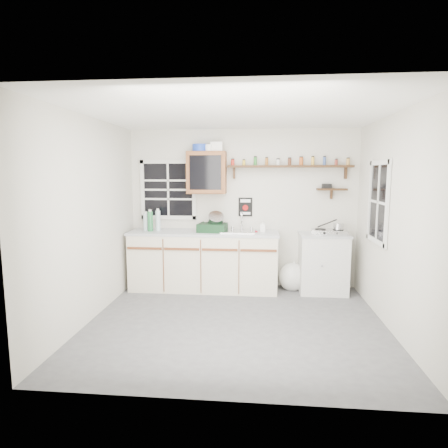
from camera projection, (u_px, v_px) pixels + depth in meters
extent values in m
cube|color=#49484B|center=(236.00, 323.00, 4.58)|extent=(3.60, 3.20, 0.02)
cube|color=white|center=(237.00, 112.00, 4.24)|extent=(3.60, 3.20, 0.02)
cube|color=beige|center=(89.00, 220.00, 4.58)|extent=(0.02, 3.20, 2.50)
cube|color=beige|center=(395.00, 224.00, 4.25)|extent=(0.02, 3.20, 2.50)
cube|color=beige|center=(242.00, 209.00, 6.00)|extent=(3.60, 0.02, 2.50)
cube|color=beige|center=(223.00, 249.00, 2.83)|extent=(3.60, 0.02, 2.50)
cube|color=beige|center=(204.00, 262.00, 5.86)|extent=(2.27, 0.60, 0.88)
cube|color=#AAADB2|center=(204.00, 233.00, 5.80)|extent=(2.31, 0.62, 0.04)
cube|color=brown|center=(144.00, 248.00, 5.60)|extent=(0.53, 0.02, 0.03)
cube|color=brown|center=(182.00, 249.00, 5.54)|extent=(0.53, 0.02, 0.03)
cube|color=brown|center=(220.00, 250.00, 5.49)|extent=(0.53, 0.02, 0.03)
cube|color=brown|center=(258.00, 251.00, 5.44)|extent=(0.53, 0.02, 0.03)
cube|color=beige|center=(323.00, 264.00, 5.72)|extent=(0.70, 0.55, 0.88)
cube|color=#AAADB2|center=(324.00, 235.00, 5.65)|extent=(0.73, 0.57, 0.03)
cube|color=#BBBABF|center=(238.00, 232.00, 5.75)|extent=(0.52, 0.44, 0.03)
cylinder|color=#BBBABF|center=(242.00, 222.00, 5.88)|extent=(0.02, 0.02, 0.28)
cylinder|color=#BBBABF|center=(242.00, 214.00, 5.80)|extent=(0.02, 0.14, 0.02)
cube|color=#5C3417|center=(207.00, 173.00, 5.82)|extent=(0.60, 0.30, 0.65)
cube|color=black|center=(205.00, 173.00, 5.66)|extent=(0.48, 0.02, 0.52)
cylinder|color=#1939A8|center=(200.00, 148.00, 5.78)|extent=(0.24, 0.24, 0.11)
cube|color=white|center=(217.00, 147.00, 5.75)|extent=(0.18, 0.15, 0.14)
cylinder|color=white|center=(209.00, 148.00, 5.71)|extent=(0.12, 0.12, 0.10)
cube|color=black|center=(289.00, 166.00, 5.75)|extent=(1.91, 0.18, 0.04)
cube|color=black|center=(234.00, 173.00, 5.88)|extent=(0.03, 0.10, 0.18)
cube|color=black|center=(346.00, 173.00, 5.72)|extent=(0.03, 0.10, 0.18)
cylinder|color=red|center=(233.00, 162.00, 5.82)|extent=(0.05, 0.05, 0.09)
cylinder|color=black|center=(233.00, 159.00, 5.81)|extent=(0.05, 0.05, 0.02)
cylinder|color=gold|center=(244.00, 163.00, 5.80)|extent=(0.05, 0.05, 0.08)
cylinder|color=black|center=(244.00, 160.00, 5.80)|extent=(0.04, 0.04, 0.02)
cylinder|color=#267226|center=(255.00, 161.00, 5.78)|extent=(0.05, 0.05, 0.12)
cylinder|color=black|center=(255.00, 157.00, 5.77)|extent=(0.04, 0.04, 0.02)
cylinder|color=#99591E|center=(267.00, 162.00, 5.77)|extent=(0.05, 0.05, 0.11)
cylinder|color=black|center=(267.00, 158.00, 5.76)|extent=(0.04, 0.04, 0.02)
cylinder|color=silver|center=(278.00, 162.00, 5.75)|extent=(0.06, 0.06, 0.09)
cylinder|color=black|center=(278.00, 159.00, 5.75)|extent=(0.05, 0.05, 0.02)
cylinder|color=#4C2614|center=(290.00, 162.00, 5.74)|extent=(0.05, 0.05, 0.10)
cylinder|color=black|center=(290.00, 158.00, 5.73)|extent=(0.05, 0.05, 0.02)
cylinder|color=#B24C19|center=(301.00, 161.00, 5.72)|extent=(0.06, 0.06, 0.12)
cylinder|color=black|center=(301.00, 157.00, 5.71)|extent=(0.05, 0.05, 0.02)
cylinder|color=gold|center=(313.00, 161.00, 5.70)|extent=(0.05, 0.05, 0.12)
cylinder|color=black|center=(313.00, 157.00, 5.69)|extent=(0.04, 0.04, 0.02)
cylinder|color=#334C8C|center=(324.00, 161.00, 5.69)|extent=(0.05, 0.05, 0.12)
cylinder|color=black|center=(325.00, 156.00, 5.68)|extent=(0.04, 0.04, 0.02)
cylinder|color=maroon|center=(336.00, 162.00, 5.67)|extent=(0.05, 0.05, 0.08)
cylinder|color=black|center=(336.00, 159.00, 5.67)|extent=(0.04, 0.04, 0.02)
cylinder|color=#BF8C3F|center=(348.00, 162.00, 5.66)|extent=(0.05, 0.05, 0.10)
cylinder|color=black|center=(348.00, 158.00, 5.65)|extent=(0.05, 0.05, 0.02)
cube|color=black|center=(332.00, 189.00, 5.74)|extent=(0.45, 0.15, 0.03)
cube|color=black|center=(331.00, 194.00, 5.79)|extent=(0.03, 0.08, 0.14)
cube|color=black|center=(327.00, 186.00, 5.74)|extent=(0.14, 0.10, 0.07)
cube|color=black|center=(245.00, 207.00, 5.97)|extent=(0.22, 0.01, 0.30)
cube|color=white|center=(245.00, 201.00, 5.95)|extent=(0.16, 0.00, 0.05)
cylinder|color=#A50C0C|center=(245.00, 208.00, 5.97)|extent=(0.09, 0.01, 0.09)
cube|color=white|center=(245.00, 213.00, 5.98)|extent=(0.16, 0.00, 0.04)
cube|color=black|center=(168.00, 190.00, 6.05)|extent=(0.85, 0.02, 0.90)
cube|color=silver|center=(168.00, 190.00, 6.05)|extent=(0.93, 0.03, 0.98)
cube|color=black|center=(379.00, 202.00, 4.76)|extent=(0.02, 0.70, 1.00)
cube|color=silver|center=(379.00, 202.00, 4.76)|extent=(0.03, 0.78, 1.08)
cylinder|color=silver|center=(146.00, 222.00, 5.87)|extent=(0.09, 0.09, 0.27)
cylinder|color=white|center=(146.00, 212.00, 5.85)|extent=(0.05, 0.05, 0.03)
cylinder|color=#236A39|center=(150.00, 221.00, 5.80)|extent=(0.08, 0.08, 0.31)
cylinder|color=white|center=(150.00, 211.00, 5.78)|extent=(0.05, 0.05, 0.03)
cylinder|color=silver|center=(158.00, 221.00, 5.87)|extent=(0.08, 0.08, 0.32)
cylinder|color=white|center=(158.00, 210.00, 5.84)|extent=(0.04, 0.04, 0.03)
cube|color=black|center=(212.00, 228.00, 5.76)|extent=(0.46, 0.37, 0.13)
cylinder|color=#BBBABF|center=(216.00, 219.00, 5.74)|extent=(0.30, 0.32, 0.26)
imported|color=silver|center=(263.00, 226.00, 5.76)|extent=(0.08, 0.09, 0.18)
cube|color=maroon|center=(252.00, 231.00, 5.74)|extent=(0.17, 0.15, 0.02)
cube|color=#BBBABF|center=(329.00, 232.00, 5.62)|extent=(0.55, 0.33, 0.07)
cylinder|color=black|center=(320.00, 229.00, 5.63)|extent=(0.16, 0.16, 0.01)
cylinder|color=black|center=(338.00, 229.00, 5.60)|extent=(0.16, 0.16, 0.01)
cylinder|color=#BBBABF|center=(338.00, 227.00, 5.60)|extent=(0.15, 0.15, 0.09)
cylinder|color=black|center=(327.00, 223.00, 5.68)|extent=(0.27, 0.16, 0.15)
ellipsoid|color=silver|center=(292.00, 277.00, 5.86)|extent=(0.42, 0.38, 0.44)
cone|color=silver|center=(294.00, 264.00, 5.83)|extent=(0.12, 0.12, 0.12)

